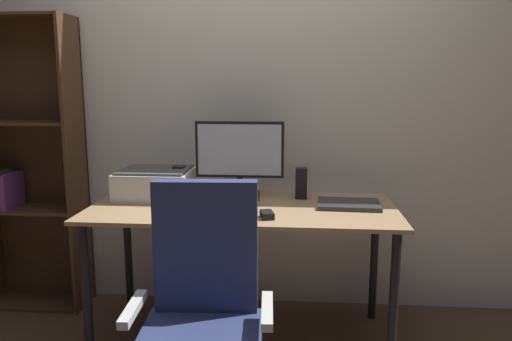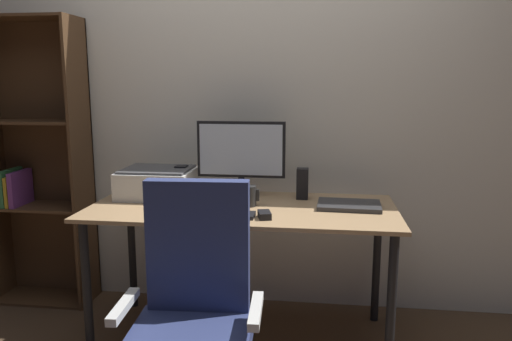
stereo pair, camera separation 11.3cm
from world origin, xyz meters
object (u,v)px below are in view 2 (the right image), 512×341
at_px(monitor, 241,154).
at_px(speaker_right, 302,184).
at_px(desk, 242,221).
at_px(bookshelf, 36,167).
at_px(keyboard, 225,215).
at_px(speaker_left, 182,180).
at_px(mouse, 264,215).
at_px(office_chair, 193,332).
at_px(coffee_mug, 249,196).
at_px(laptop, 349,205).
at_px(printer, 158,182).

xyz_separation_m(monitor, speaker_right, (0.34, -0.01, -0.16)).
bearing_deg(desk, bookshelf, 165.40).
height_order(desk, monitor, monitor).
distance_m(keyboard, speaker_left, 0.53).
distance_m(mouse, office_chair, 0.69).
distance_m(coffee_mug, office_chair, 0.88).
bearing_deg(bookshelf, laptop, -9.14).
height_order(printer, bookshelf, bookshelf).
xyz_separation_m(speaker_right, office_chair, (-0.37, -1.01, -0.37)).
xyz_separation_m(monitor, office_chair, (-0.02, -1.02, -0.52)).
distance_m(mouse, printer, 0.75).
relative_size(speaker_left, office_chair, 0.17).
xyz_separation_m(speaker_left, office_chair, (0.32, -1.01, -0.37)).
xyz_separation_m(desk, speaker_left, (-0.38, 0.21, 0.17)).
bearing_deg(speaker_right, office_chair, -109.88).
bearing_deg(bookshelf, office_chair, -41.79).
bearing_deg(coffee_mug, printer, 164.42).
height_order(speaker_left, speaker_right, same).
bearing_deg(speaker_right, laptop, -33.09).
relative_size(speaker_left, printer, 0.42).
bearing_deg(office_chair, printer, 111.63).
xyz_separation_m(monitor, coffee_mug, (0.07, -0.21, -0.19)).
bearing_deg(speaker_right, speaker_left, 180.00).
bearing_deg(office_chair, desk, 82.37).
relative_size(desk, speaker_left, 9.34).
height_order(laptop, speaker_left, speaker_left).
height_order(monitor, printer, monitor).
bearing_deg(desk, speaker_left, 151.55).
bearing_deg(speaker_left, keyboard, -51.49).
distance_m(monitor, mouse, 0.52).
height_order(monitor, keyboard, monitor).
relative_size(speaker_left, bookshelf, 0.10).
height_order(monitor, speaker_right, monitor).
relative_size(keyboard, coffee_mug, 2.71).
bearing_deg(monitor, office_chair, -91.26).
xyz_separation_m(speaker_right, printer, (-0.81, -0.05, -0.00)).
relative_size(mouse, bookshelf, 0.05).
xyz_separation_m(monitor, mouse, (0.18, -0.43, -0.23)).
bearing_deg(laptop, bookshelf, 173.63).
height_order(keyboard, mouse, mouse).
distance_m(desk, monitor, 0.39).
relative_size(laptop, speaker_left, 1.88).
xyz_separation_m(desk, coffee_mug, (0.03, 0.01, 0.14)).
bearing_deg(keyboard, speaker_left, 128.88).
relative_size(speaker_right, printer, 0.42).
bearing_deg(office_chair, speaker_right, 66.91).
height_order(monitor, mouse, monitor).
relative_size(desk, printer, 3.97).
bearing_deg(speaker_right, mouse, -111.25).
xyz_separation_m(mouse, speaker_left, (-0.52, 0.42, 0.07)).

